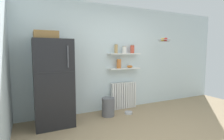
{
  "coord_description": "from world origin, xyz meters",
  "views": [
    {
      "loc": [
        -1.87,
        -2.0,
        1.46
      ],
      "look_at": [
        -0.16,
        1.6,
        1.05
      ],
      "focal_mm": 28.41,
      "sensor_mm": 36.0,
      "label": 1
    }
  ],
  "objects_px": {
    "storage_jar_1": "(124,50)",
    "pet_food_bowl": "(129,113)",
    "trash_bin": "(108,107)",
    "refrigerator": "(53,81)",
    "vase": "(119,64)",
    "storage_jar_2": "(132,49)",
    "hanging_fruit_basket": "(164,40)",
    "shelf_bowl": "(130,67)",
    "storage_jar_0": "(116,49)",
    "radiator": "(123,95)"
  },
  "relations": [
    {
      "from": "radiator",
      "to": "pet_food_bowl",
      "type": "distance_m",
      "value": 0.53
    },
    {
      "from": "trash_bin",
      "to": "pet_food_bowl",
      "type": "xyz_separation_m",
      "value": [
        0.49,
        -0.08,
        -0.19
      ]
    },
    {
      "from": "storage_jar_2",
      "to": "vase",
      "type": "distance_m",
      "value": 0.53
    },
    {
      "from": "vase",
      "to": "trash_bin",
      "type": "height_order",
      "value": "vase"
    },
    {
      "from": "shelf_bowl",
      "to": "vase",
      "type": "bearing_deg",
      "value": 180.0
    },
    {
      "from": "refrigerator",
      "to": "storage_jar_1",
      "type": "distance_m",
      "value": 1.89
    },
    {
      "from": "refrigerator",
      "to": "vase",
      "type": "relative_size",
      "value": 8.12
    },
    {
      "from": "shelf_bowl",
      "to": "storage_jar_0",
      "type": "bearing_deg",
      "value": 180.0
    },
    {
      "from": "radiator",
      "to": "storage_jar_2",
      "type": "distance_m",
      "value": 1.22
    },
    {
      "from": "trash_bin",
      "to": "pet_food_bowl",
      "type": "height_order",
      "value": "trash_bin"
    },
    {
      "from": "radiator",
      "to": "hanging_fruit_basket",
      "type": "xyz_separation_m",
      "value": [
        0.96,
        -0.39,
        1.42
      ]
    },
    {
      "from": "storage_jar_1",
      "to": "shelf_bowl",
      "type": "relative_size",
      "value": 1.29
    },
    {
      "from": "trash_bin",
      "to": "storage_jar_2",
      "type": "bearing_deg",
      "value": 20.34
    },
    {
      "from": "radiator",
      "to": "pet_food_bowl",
      "type": "bearing_deg",
      "value": -102.36
    },
    {
      "from": "refrigerator",
      "to": "vase",
      "type": "height_order",
      "value": "refrigerator"
    },
    {
      "from": "radiator",
      "to": "vase",
      "type": "relative_size",
      "value": 3.04
    },
    {
      "from": "radiator",
      "to": "shelf_bowl",
      "type": "distance_m",
      "value": 0.77
    },
    {
      "from": "trash_bin",
      "to": "pet_food_bowl",
      "type": "relative_size",
      "value": 2.32
    },
    {
      "from": "trash_bin",
      "to": "hanging_fruit_basket",
      "type": "relative_size",
      "value": 1.26
    },
    {
      "from": "storage_jar_1",
      "to": "storage_jar_2",
      "type": "bearing_deg",
      "value": -0.0
    },
    {
      "from": "storage_jar_1",
      "to": "pet_food_bowl",
      "type": "bearing_deg",
      "value": -103.28
    },
    {
      "from": "storage_jar_1",
      "to": "trash_bin",
      "type": "height_order",
      "value": "storage_jar_1"
    },
    {
      "from": "pet_food_bowl",
      "to": "hanging_fruit_basket",
      "type": "xyz_separation_m",
      "value": [
        1.05,
        0.02,
        1.73
      ]
    },
    {
      "from": "radiator",
      "to": "hanging_fruit_basket",
      "type": "height_order",
      "value": "hanging_fruit_basket"
    },
    {
      "from": "radiator",
      "to": "pet_food_bowl",
      "type": "xyz_separation_m",
      "value": [
        -0.09,
        -0.42,
        -0.31
      ]
    },
    {
      "from": "trash_bin",
      "to": "radiator",
      "type": "bearing_deg",
      "value": 29.67
    },
    {
      "from": "pet_food_bowl",
      "to": "shelf_bowl",
      "type": "bearing_deg",
      "value": 56.61
    },
    {
      "from": "storage_jar_0",
      "to": "shelf_bowl",
      "type": "distance_m",
      "value": 0.6
    },
    {
      "from": "storage_jar_0",
      "to": "shelf_bowl",
      "type": "height_order",
      "value": "storage_jar_0"
    },
    {
      "from": "pet_food_bowl",
      "to": "hanging_fruit_basket",
      "type": "distance_m",
      "value": 2.02
    },
    {
      "from": "refrigerator",
      "to": "storage_jar_0",
      "type": "xyz_separation_m",
      "value": [
        1.53,
        0.25,
        0.65
      ]
    },
    {
      "from": "storage_jar_1",
      "to": "storage_jar_0",
      "type": "bearing_deg",
      "value": 180.0
    },
    {
      "from": "storage_jar_2",
      "to": "trash_bin",
      "type": "height_order",
      "value": "storage_jar_2"
    },
    {
      "from": "storage_jar_0",
      "to": "storage_jar_1",
      "type": "xyz_separation_m",
      "value": [
        0.23,
        0.0,
        -0.02
      ]
    },
    {
      "from": "refrigerator",
      "to": "storage_jar_1",
      "type": "bearing_deg",
      "value": 8.06
    },
    {
      "from": "trash_bin",
      "to": "hanging_fruit_basket",
      "type": "distance_m",
      "value": 2.18
    },
    {
      "from": "vase",
      "to": "refrigerator",
      "type": "bearing_deg",
      "value": -171.18
    },
    {
      "from": "radiator",
      "to": "storage_jar_1",
      "type": "bearing_deg",
      "value": -90.0
    },
    {
      "from": "storage_jar_0",
      "to": "storage_jar_2",
      "type": "bearing_deg",
      "value": -0.0
    },
    {
      "from": "storage_jar_2",
      "to": "shelf_bowl",
      "type": "relative_size",
      "value": 1.51
    },
    {
      "from": "radiator",
      "to": "storage_jar_0",
      "type": "height_order",
      "value": "storage_jar_0"
    },
    {
      "from": "pet_food_bowl",
      "to": "trash_bin",
      "type": "bearing_deg",
      "value": 170.29
    },
    {
      "from": "trash_bin",
      "to": "refrigerator",
      "type": "bearing_deg",
      "value": 177.42
    },
    {
      "from": "storage_jar_2",
      "to": "shelf_bowl",
      "type": "height_order",
      "value": "storage_jar_2"
    },
    {
      "from": "hanging_fruit_basket",
      "to": "refrigerator",
      "type": "bearing_deg",
      "value": 177.6
    },
    {
      "from": "storage_jar_0",
      "to": "storage_jar_2",
      "type": "xyz_separation_m",
      "value": [
        0.46,
        -0.0,
        -0.0
      ]
    },
    {
      "from": "storage_jar_1",
      "to": "storage_jar_2",
      "type": "relative_size",
      "value": 0.85
    },
    {
      "from": "vase",
      "to": "pet_food_bowl",
      "type": "xyz_separation_m",
      "value": [
        0.06,
        -0.39,
        -1.14
      ]
    },
    {
      "from": "storage_jar_1",
      "to": "storage_jar_2",
      "type": "height_order",
      "value": "storage_jar_2"
    },
    {
      "from": "storage_jar_2",
      "to": "pet_food_bowl",
      "type": "bearing_deg",
      "value": -129.9
    }
  ]
}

